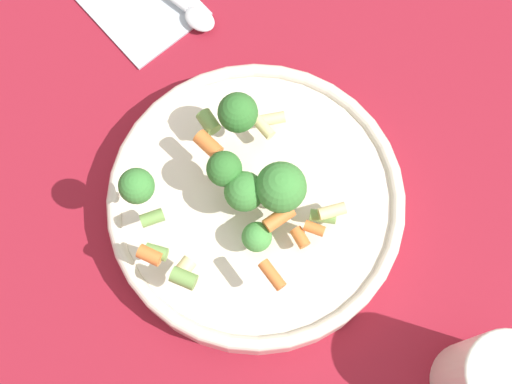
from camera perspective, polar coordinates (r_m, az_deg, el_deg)
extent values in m
plane|color=maroon|center=(0.71, 0.00, -1.44)|extent=(3.00, 3.00, 0.00)
cylinder|color=beige|center=(0.69, 0.00, -1.02)|extent=(0.28, 0.28, 0.04)
torus|color=beige|center=(0.67, 0.00, -0.57)|extent=(0.28, 0.28, 0.01)
cylinder|color=#8CB766|center=(0.65, 0.06, -3.95)|extent=(0.01, 0.01, 0.01)
sphere|color=#479342|center=(0.64, 0.06, -3.62)|extent=(0.03, 0.03, 0.03)
cylinder|color=#8CB766|center=(0.65, -2.48, 1.26)|extent=(0.01, 0.01, 0.01)
sphere|color=#33722D|center=(0.63, -2.56, 1.87)|extent=(0.03, 0.03, 0.03)
cylinder|color=#8CB766|center=(0.65, -0.98, -0.53)|extent=(0.01, 0.01, 0.02)
sphere|color=#3D8438|center=(0.63, -1.02, 0.14)|extent=(0.04, 0.04, 0.04)
cylinder|color=#8CB766|center=(0.65, 1.93, -0.39)|extent=(0.02, 0.02, 0.02)
sphere|color=#3D8438|center=(0.62, 2.02, 0.39)|extent=(0.05, 0.05, 0.05)
cylinder|color=#8CB766|center=(0.66, -1.42, 5.53)|extent=(0.01, 0.01, 0.02)
sphere|color=#33722D|center=(0.64, -1.47, 6.38)|extent=(0.04, 0.04, 0.04)
cylinder|color=#8CB766|center=(0.63, -9.27, -0.06)|extent=(0.01, 0.01, 0.01)
sphere|color=#3D8438|center=(0.61, -9.54, 0.48)|extent=(0.03, 0.03, 0.03)
cylinder|color=beige|center=(0.67, 0.54, 5.26)|extent=(0.03, 0.01, 0.01)
cylinder|color=#729E4C|center=(0.61, -5.81, -6.88)|extent=(0.03, 0.02, 0.01)
cylinder|color=orange|center=(0.64, 3.56, -3.66)|extent=(0.02, 0.01, 0.01)
cylinder|color=beige|center=(0.63, -5.82, -6.16)|extent=(0.02, 0.02, 0.01)
cylinder|color=orange|center=(0.64, 4.69, -2.92)|extent=(0.02, 0.02, 0.01)
cylinder|color=#729E4C|center=(0.66, -3.99, 5.51)|extent=(0.02, 0.02, 0.01)
cylinder|color=#729E4C|center=(0.63, -8.04, -4.70)|extent=(0.02, 0.02, 0.01)
cylinder|color=#729E4C|center=(0.65, 5.37, -1.95)|extent=(0.02, 0.03, 0.01)
cylinder|color=orange|center=(0.63, 1.54, -2.29)|extent=(0.01, 0.03, 0.01)
cylinder|color=orange|center=(0.65, -3.84, 3.82)|extent=(0.03, 0.02, 0.01)
cylinder|color=#729E4C|center=(0.63, -8.31, -2.06)|extent=(0.02, 0.02, 0.01)
cylinder|color=beige|center=(0.64, 1.80, 1.20)|extent=(0.02, 0.02, 0.01)
cylinder|color=orange|center=(0.61, 1.30, -6.64)|extent=(0.03, 0.01, 0.01)
cylinder|color=beige|center=(0.69, 1.27, 5.87)|extent=(0.02, 0.03, 0.01)
cylinder|color=beige|center=(0.65, 6.11, -1.52)|extent=(0.02, 0.03, 0.01)
cylinder|color=orange|center=(0.62, -8.55, -4.94)|extent=(0.02, 0.02, 0.01)
cylinder|color=silver|center=(0.66, 18.05, -14.03)|extent=(0.07, 0.07, 0.11)
torus|color=silver|center=(0.60, 19.70, -13.64)|extent=(0.07, 0.07, 0.01)
ellipsoid|color=silver|center=(0.79, -4.53, 13.62)|extent=(0.04, 0.03, 0.01)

